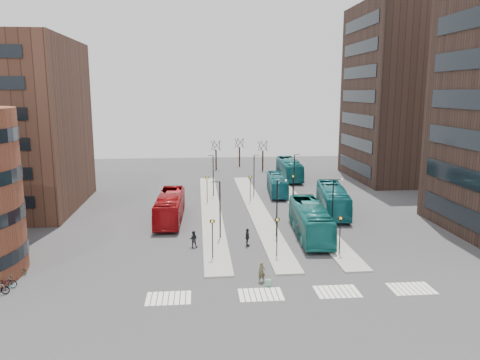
{
  "coord_description": "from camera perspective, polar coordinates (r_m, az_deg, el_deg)",
  "views": [
    {
      "loc": [
        -5.65,
        -29.24,
        15.31
      ],
      "look_at": [
        -0.68,
        24.78,
        5.0
      ],
      "focal_mm": 35.0,
      "sensor_mm": 36.0,
      "label": 1
    }
  ],
  "objects": [
    {
      "name": "bare_trees",
      "position": [
        93.13,
        -0.08,
        2.99
      ],
      "size": [
        10.97,
        8.14,
        5.9
      ],
      "color": "black",
      "rests_on": "ground"
    },
    {
      "name": "crosswalk_stripes",
      "position": [
        37.33,
        6.84,
        -13.52
      ],
      "size": [
        22.35,
        2.4,
        0.01
      ],
      "color": "silver",
      "rests_on": "ground"
    },
    {
      "name": "tower_far",
      "position": [
        87.72,
        20.46,
        9.89
      ],
      "size": [
        20.12,
        20.0,
        30.0
      ],
      "color": "#31211B",
      "rests_on": "ground"
    },
    {
      "name": "island_right",
      "position": [
        62.67,
        7.5,
        -3.4
      ],
      "size": [
        2.5,
        45.0,
        0.15
      ],
      "primitive_type": "cube",
      "color": "gray",
      "rests_on": "ground"
    },
    {
      "name": "traveller",
      "position": [
        38.77,
        2.67,
        -11.18
      ],
      "size": [
        0.67,
        0.5,
        1.67
      ],
      "primitive_type": "imported",
      "rotation": [
        0.0,
        0.0,
        0.17
      ],
      "color": "#4B452D",
      "rests_on": "ground"
    },
    {
      "name": "ground",
      "position": [
        33.48,
        5.27,
        -16.5
      ],
      "size": [
        160.0,
        160.0,
        0.0
      ],
      "primitive_type": "plane",
      "color": "#313133",
      "rests_on": "ground"
    },
    {
      "name": "teal_bus_d",
      "position": [
        83.32,
        6.02,
        1.34
      ],
      "size": [
        3.3,
        12.71,
        3.52
      ],
      "primitive_type": "imported",
      "rotation": [
        0.0,
        0.0,
        -0.03
      ],
      "color": "#146167",
      "rests_on": "ground"
    },
    {
      "name": "commuter_b",
      "position": [
        47.22,
        0.91,
        -6.99
      ],
      "size": [
        0.46,
        1.07,
        1.82
      ],
      "primitive_type": "imported",
      "rotation": [
        0.0,
        0.0,
        1.58
      ],
      "color": "black",
      "rests_on": "ground"
    },
    {
      "name": "bicycle_far",
      "position": [
        44.42,
        -25.52,
        -9.93
      ],
      "size": [
        1.61,
        0.68,
        0.82
      ],
      "primitive_type": "imported",
      "rotation": [
        0.0,
        0.0,
        1.48
      ],
      "color": "gray",
      "rests_on": "ground"
    },
    {
      "name": "sign_poles",
      "position": [
        54.29,
        2.58,
        -3.0
      ],
      "size": [
        12.45,
        22.12,
        3.65
      ],
      "color": "black",
      "rests_on": "ground"
    },
    {
      "name": "bicycle_near",
      "position": [
        42.0,
        -26.83,
        -11.1
      ],
      "size": [
        1.96,
        0.93,
        0.99
      ],
      "primitive_type": "imported",
      "rotation": [
        0.0,
        0.0,
        1.72
      ],
      "color": "gray",
      "rests_on": "ground"
    },
    {
      "name": "teal_bus_b",
      "position": [
        70.85,
        4.56,
        -0.55
      ],
      "size": [
        3.31,
        10.66,
        2.92
      ],
      "primitive_type": "imported",
      "rotation": [
        0.0,
        0.0,
        -0.08
      ],
      "color": "#15606C",
      "rests_on": "ground"
    },
    {
      "name": "island_left",
      "position": [
        61.18,
        -3.55,
        -3.68
      ],
      "size": [
        2.5,
        45.0,
        0.15
      ],
      "primitive_type": "cube",
      "color": "gray",
      "rests_on": "ground"
    },
    {
      "name": "lamp_posts",
      "position": [
        59.01,
        2.92,
        -0.72
      ],
      "size": [
        14.04,
        20.24,
        6.12
      ],
      "color": "black",
      "rests_on": "ground"
    },
    {
      "name": "teal_bus_a",
      "position": [
        50.68,
        8.54,
        -4.88
      ],
      "size": [
        3.73,
        12.74,
        3.5
      ],
      "primitive_type": "imported",
      "rotation": [
        0.0,
        0.0,
        -0.06
      ],
      "color": "#146662",
      "rests_on": "ground"
    },
    {
      "name": "red_bus",
      "position": [
        56.64,
        -8.54,
        -3.28
      ],
      "size": [
        3.24,
        12.18,
        3.37
      ],
      "primitive_type": "imported",
      "rotation": [
        0.0,
        0.0,
        -0.03
      ],
      "color": "maroon",
      "rests_on": "ground"
    },
    {
      "name": "island_mid",
      "position": [
        61.64,
        2.04,
        -3.56
      ],
      "size": [
        2.5,
        45.0,
        0.15
      ],
      "primitive_type": "cube",
      "color": "gray",
      "rests_on": "ground"
    },
    {
      "name": "commuter_a",
      "position": [
        47.07,
        -5.7,
        -7.18
      ],
      "size": [
        0.87,
        0.7,
        1.7
      ],
      "primitive_type": "imported",
      "rotation": [
        0.0,
        0.0,
        3.07
      ],
      "color": "black",
      "rests_on": "ground"
    },
    {
      "name": "teal_bus_c",
      "position": [
        60.79,
        11.23,
        -2.35
      ],
      "size": [
        4.8,
        12.81,
        3.48
      ],
      "primitive_type": "imported",
      "rotation": [
        0.0,
        0.0,
        -0.15
      ],
      "color": "#166970",
      "rests_on": "ground"
    },
    {
      "name": "suitcase",
      "position": [
        38.26,
        3.46,
        -12.4
      ],
      "size": [
        0.49,
        0.42,
        0.54
      ],
      "primitive_type": "cube",
      "rotation": [
        0.0,
        0.0,
        -0.18
      ],
      "color": "#1A4A93",
      "rests_on": "ground"
    },
    {
      "name": "commuter_c",
      "position": [
        49.52,
        7.17,
        -6.26
      ],
      "size": [
        1.04,
        1.31,
        1.78
      ],
      "primitive_type": "imported",
      "rotation": [
        0.0,
        0.0,
        4.33
      ],
      "color": "black",
      "rests_on": "ground"
    }
  ]
}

